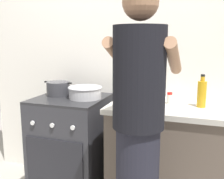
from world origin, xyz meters
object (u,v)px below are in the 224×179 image
(spice_bottle, at_px, (170,98))
(mixing_bowl, at_px, (85,92))
(person, at_px, (138,133))
(stove_range, at_px, (72,146))
(oil_bottle, at_px, (202,93))
(pot, at_px, (58,89))
(utensil_crock, at_px, (149,88))

(spice_bottle, bearing_deg, mixing_bowl, -177.26)
(mixing_bowl, xyz_separation_m, person, (0.62, -0.60, -0.09))
(mixing_bowl, height_order, spice_bottle, mixing_bowl)
(stove_range, xyz_separation_m, oil_bottle, (1.09, 0.02, 0.55))
(spice_bottle, bearing_deg, pot, -179.65)
(stove_range, height_order, utensil_crock, utensil_crock)
(stove_range, xyz_separation_m, pot, (-0.14, 0.04, 0.51))
(pot, relative_size, person, 0.16)
(pot, xyz_separation_m, utensil_crock, (0.80, 0.15, 0.02))
(stove_range, distance_m, pot, 0.53)
(pot, relative_size, utensil_crock, 0.89)
(utensil_crock, bearing_deg, pot, -169.22)
(stove_range, bearing_deg, mixing_bowl, 4.95)
(stove_range, height_order, pot, pot)
(utensil_crock, relative_size, person, 0.18)
(oil_bottle, bearing_deg, mixing_bowl, -179.61)
(person, bearing_deg, mixing_bowl, 135.80)
(stove_range, bearing_deg, oil_bottle, 0.98)
(stove_range, height_order, person, person)
(pot, height_order, oil_bottle, oil_bottle)
(utensil_crock, distance_m, spice_bottle, 0.25)
(spice_bottle, bearing_deg, stove_range, -176.89)
(stove_range, bearing_deg, utensil_crock, 16.28)
(stove_range, relative_size, utensil_crock, 2.91)
(spice_bottle, bearing_deg, person, -99.01)
(mixing_bowl, height_order, oil_bottle, oil_bottle)
(utensil_crock, height_order, person, person)
(stove_range, bearing_deg, person, -37.82)
(pot, distance_m, utensil_crock, 0.81)
(stove_range, height_order, oil_bottle, oil_bottle)
(pot, height_order, person, person)
(stove_range, xyz_separation_m, spice_bottle, (0.86, 0.05, 0.50))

